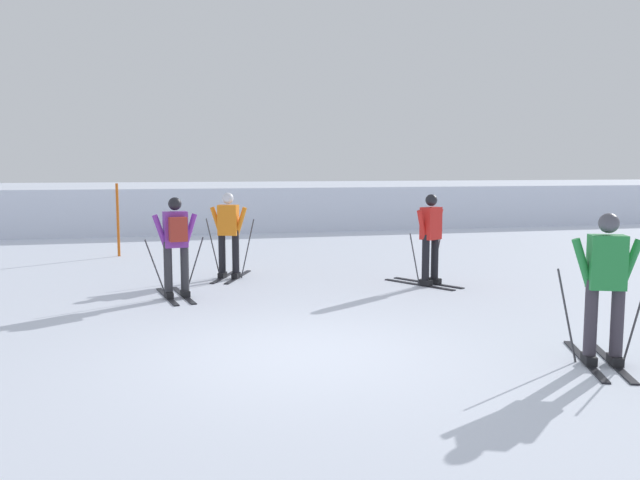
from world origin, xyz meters
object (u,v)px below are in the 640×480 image
at_px(skier_orange, 229,233).
at_px(skier_purple, 176,242).
at_px(trail_marker_pole, 118,220).
at_px(skier_green, 605,285).
at_px(skier_red, 430,237).

bearing_deg(skier_orange, skier_purple, -121.34).
xyz_separation_m(skier_purple, trail_marker_pole, (-1.24, 5.70, -0.05)).
height_order(skier_orange, skier_green, same).
distance_m(skier_purple, trail_marker_pole, 5.83).
bearing_deg(skier_red, skier_orange, 154.96).
relative_size(skier_purple, trail_marker_pole, 0.95).
bearing_deg(trail_marker_pole, skier_green, -61.79).
distance_m(skier_orange, skier_red, 3.93).
relative_size(skier_orange, skier_red, 1.00).
xyz_separation_m(skier_green, trail_marker_pole, (-5.72, 10.66, -0.01)).
height_order(skier_orange, skier_red, same).
xyz_separation_m(skier_orange, skier_green, (3.41, -6.72, -0.00)).
distance_m(skier_purple, skier_orange, 2.06).
height_order(skier_purple, skier_red, same).
distance_m(skier_purple, skier_red, 4.64).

